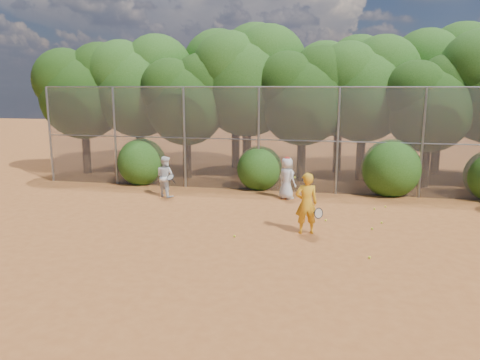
# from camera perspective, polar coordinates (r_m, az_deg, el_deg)

# --- Properties ---
(ground) EXTENTS (80.00, 80.00, 0.00)m
(ground) POSITION_cam_1_polar(r_m,az_deg,el_deg) (12.61, 2.14, -7.31)
(ground) COLOR #9D5323
(ground) RESTS_ON ground
(fence_back) EXTENTS (20.05, 0.09, 4.03)m
(fence_back) POSITION_cam_1_polar(r_m,az_deg,el_deg) (18.01, 5.05, 5.03)
(fence_back) COLOR gray
(fence_back) RESTS_ON ground
(tree_0) EXTENTS (4.38, 3.81, 6.00)m
(tree_0) POSITION_cam_1_polar(r_m,az_deg,el_deg) (22.87, -18.50, 10.57)
(tree_0) COLOR black
(tree_0) RESTS_ON ground
(tree_1) EXTENTS (4.64, 4.03, 6.35)m
(tree_1) POSITION_cam_1_polar(r_m,az_deg,el_deg) (22.19, -12.16, 11.48)
(tree_1) COLOR black
(tree_1) RESTS_ON ground
(tree_2) EXTENTS (3.99, 3.47, 5.47)m
(tree_2) POSITION_cam_1_polar(r_m,az_deg,el_deg) (20.64, -6.46, 10.08)
(tree_2) COLOR black
(tree_2) RESTS_ON ground
(tree_3) EXTENTS (4.89, 4.26, 6.70)m
(tree_3) POSITION_cam_1_polar(r_m,az_deg,el_deg) (20.99, 1.06, 12.38)
(tree_3) COLOR black
(tree_3) RESTS_ON ground
(tree_4) EXTENTS (4.19, 3.64, 5.73)m
(tree_4) POSITION_cam_1_polar(r_m,az_deg,el_deg) (20.07, 7.85, 10.50)
(tree_4) COLOR black
(tree_4) RESTS_ON ground
(tree_5) EXTENTS (4.51, 3.92, 6.17)m
(tree_5) POSITION_cam_1_polar(r_m,az_deg,el_deg) (20.84, 15.04, 11.05)
(tree_5) COLOR black
(tree_5) RESTS_ON ground
(tree_6) EXTENTS (3.86, 3.36, 5.29)m
(tree_6) POSITION_cam_1_polar(r_m,az_deg,el_deg) (20.14, 22.28, 8.94)
(tree_6) COLOR black
(tree_6) RESTS_ON ground
(tree_9) EXTENTS (4.83, 4.20, 6.62)m
(tree_9) POSITION_cam_1_polar(r_m,az_deg,el_deg) (24.70, -12.15, 11.86)
(tree_9) COLOR black
(tree_9) RESTS_ON ground
(tree_10) EXTENTS (5.15, 4.48, 7.06)m
(tree_10) POSITION_cam_1_polar(r_m,az_deg,el_deg) (23.35, -0.37, 12.86)
(tree_10) COLOR black
(tree_10) RESTS_ON ground
(tree_11) EXTENTS (4.64, 4.03, 6.35)m
(tree_11) POSITION_cam_1_polar(r_m,az_deg,el_deg) (22.42, 12.24, 11.48)
(tree_11) COLOR black
(tree_11) RESTS_ON ground
(tree_12) EXTENTS (5.02, 4.37, 6.88)m
(tree_12) POSITION_cam_1_polar(r_m,az_deg,el_deg) (23.48, 23.56, 11.64)
(tree_12) COLOR black
(tree_12) RESTS_ON ground
(bush_0) EXTENTS (2.00, 2.00, 2.00)m
(bush_0) POSITION_cam_1_polar(r_m,az_deg,el_deg) (19.99, -11.90, 2.42)
(bush_0) COLOR #214B12
(bush_0) RESTS_ON ground
(bush_1) EXTENTS (1.80, 1.80, 1.80)m
(bush_1) POSITION_cam_1_polar(r_m,az_deg,el_deg) (18.59, 2.40, 1.67)
(bush_1) COLOR #214B12
(bush_1) RESTS_ON ground
(bush_2) EXTENTS (2.20, 2.20, 2.20)m
(bush_2) POSITION_cam_1_polar(r_m,az_deg,el_deg) (18.43, 17.93, 1.67)
(bush_2) COLOR #214B12
(bush_2) RESTS_ON ground
(player_yellow) EXTENTS (0.85, 0.61, 1.72)m
(player_yellow) POSITION_cam_1_polar(r_m,az_deg,el_deg) (13.05, 8.10, -2.83)
(player_yellow) COLOR gold
(player_yellow) RESTS_ON ground
(player_teen) EXTENTS (0.89, 0.84, 1.55)m
(player_teen) POSITION_cam_1_polar(r_m,az_deg,el_deg) (16.97, 5.74, 0.24)
(player_teen) COLOR silver
(player_teen) RESTS_ON ground
(player_white) EXTENTS (0.95, 0.90, 1.52)m
(player_white) POSITION_cam_1_polar(r_m,az_deg,el_deg) (17.46, -9.07, 0.43)
(player_white) COLOR white
(player_white) RESTS_ON ground
(ball_0) EXTENTS (0.07, 0.07, 0.07)m
(ball_0) POSITION_cam_1_polar(r_m,az_deg,el_deg) (14.64, 16.88, -4.99)
(ball_0) COLOR yellow
(ball_0) RESTS_ON ground
(ball_1) EXTENTS (0.07, 0.07, 0.07)m
(ball_1) POSITION_cam_1_polar(r_m,az_deg,el_deg) (14.50, 10.40, -4.84)
(ball_1) COLOR yellow
(ball_1) RESTS_ON ground
(ball_2) EXTENTS (0.07, 0.07, 0.07)m
(ball_2) POSITION_cam_1_polar(r_m,az_deg,el_deg) (11.70, 15.51, -9.08)
(ball_2) COLOR yellow
(ball_2) RESTS_ON ground
(ball_3) EXTENTS (0.07, 0.07, 0.07)m
(ball_3) POSITION_cam_1_polar(r_m,az_deg,el_deg) (13.96, 15.80, -5.73)
(ball_3) COLOR yellow
(ball_3) RESTS_ON ground
(ball_4) EXTENTS (0.07, 0.07, 0.07)m
(ball_4) POSITION_cam_1_polar(r_m,az_deg,el_deg) (12.80, -0.68, -6.85)
(ball_4) COLOR yellow
(ball_4) RESTS_ON ground
(ball_5) EXTENTS (0.07, 0.07, 0.07)m
(ball_5) POSITION_cam_1_polar(r_m,az_deg,el_deg) (16.58, 17.30, -3.12)
(ball_5) COLOR yellow
(ball_5) RESTS_ON ground
(ball_6) EXTENTS (0.07, 0.07, 0.07)m
(ball_6) POSITION_cam_1_polar(r_m,az_deg,el_deg) (16.18, 16.07, -3.40)
(ball_6) COLOR yellow
(ball_6) RESTS_ON ground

